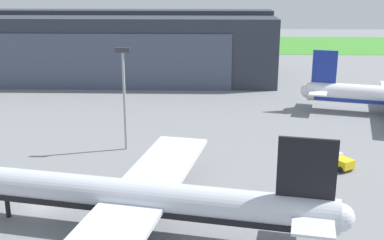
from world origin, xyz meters
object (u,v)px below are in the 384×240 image
(maintenance_hangar, at_px, (99,45))
(pushback_tractor, at_px, (339,161))
(airliner_near_left, at_px, (130,197))
(apron_light_mast, at_px, (124,90))

(maintenance_hangar, xyz_separation_m, pushback_tractor, (50.72, -69.32, -7.83))
(maintenance_hangar, height_order, airliner_near_left, maintenance_hangar)
(maintenance_hangar, distance_m, airliner_near_left, 92.06)
(airliner_near_left, bearing_deg, maintenance_hangar, 104.11)
(airliner_near_left, distance_m, pushback_tractor, 34.72)
(maintenance_hangar, distance_m, apron_light_mast, 64.04)
(pushback_tractor, bearing_deg, maintenance_hangar, 126.20)
(airliner_near_left, relative_size, pushback_tractor, 10.62)
(airliner_near_left, distance_m, apron_light_mast, 28.61)
(maintenance_hangar, relative_size, apron_light_mast, 5.73)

